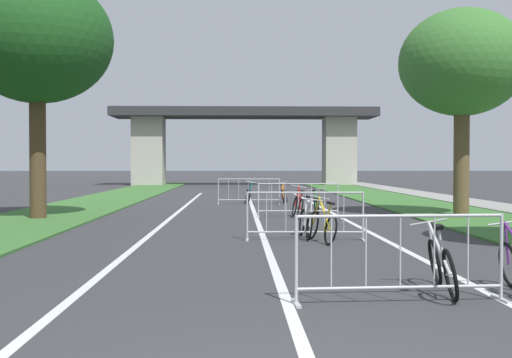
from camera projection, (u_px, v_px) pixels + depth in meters
name	position (u px, v px, depth m)	size (l,w,h in m)	color
grass_verge_left	(95.00, 203.00, 26.83)	(3.50, 55.87, 0.05)	#386B2D
grass_verge_right	(404.00, 202.00, 27.22)	(3.50, 55.87, 0.05)	#386B2D
sidewalk_path_right	(468.00, 202.00, 27.30)	(1.94, 55.87, 0.08)	gray
lane_stripe_center	(256.00, 216.00, 20.34)	(0.14, 32.32, 0.01)	silver
lane_stripe_right_lane	(338.00, 216.00, 20.41)	(0.14, 32.32, 0.01)	silver
lane_stripe_left_lane	(173.00, 216.00, 20.26)	(0.14, 32.32, 0.01)	silver
overpass_bridge	(244.00, 132.00, 50.23)	(20.36, 4.34, 5.95)	#2D2D30
tree_left_cypress_far	(37.00, 40.00, 18.98)	(4.45, 4.45, 7.22)	#4C3823
tree_right_oak_mid	(462.00, 64.00, 19.97)	(3.89, 3.89, 6.44)	brown
crowd_barrier_nearest	(400.00, 259.00, 7.64)	(2.57, 0.59, 1.05)	#ADADB2
crowd_barrier_second	(305.00, 216.00, 13.86)	(2.57, 0.54, 1.05)	#ADADB2
crowd_barrier_third	(298.00, 200.00, 20.12)	(2.56, 0.50, 1.05)	#ADADB2
crowd_barrier_fourth	(249.00, 191.00, 26.32)	(2.56, 0.49, 1.05)	#ADADB2
bicycle_orange_0	(284.00, 195.00, 26.94)	(0.50, 1.67, 0.92)	black
bicycle_silver_1	(442.00, 265.00, 8.17)	(0.48, 1.68, 0.92)	black
bicycle_teal_3	(248.00, 195.00, 26.79)	(0.51, 1.69, 0.96)	black
bicycle_red_4	(298.00, 206.00, 19.59)	(0.49, 1.74, 1.00)	black
bicycle_yellow_5	(322.00, 225.00, 13.53)	(0.53, 1.71, 0.98)	black
bicycle_white_6	(306.00, 222.00, 14.30)	(0.45, 1.61, 0.94)	black
bicycle_green_7	(316.00, 205.00, 20.52)	(0.54, 1.56, 0.87)	black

